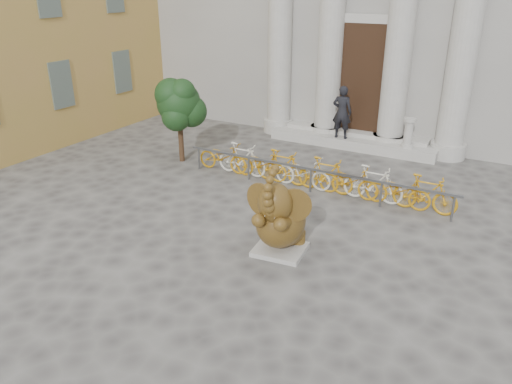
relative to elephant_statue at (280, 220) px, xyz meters
The scene contains 7 objects.
ground 1.89m from the elephant_statue, 130.30° to the right, with size 80.00×80.00×0.00m, color #474442.
entrance_steps 8.19m from the elephant_statue, 97.83° to the left, with size 6.00×1.20×0.36m, color #A8A59E.
elephant_statue is the anchor object (origin of this frame).
bike_rack 3.80m from the elephant_statue, 101.82° to the left, with size 8.05×0.53×1.00m.
tree 6.78m from the elephant_statue, 145.40° to the left, with size 1.59×1.45×2.75m.
pedestrian 7.89m from the elephant_statue, 100.71° to the left, with size 0.68×0.44×1.86m, color black.
balustrade_post 7.84m from the elephant_statue, 83.58° to the left, with size 0.41×0.41×0.99m.
Camera 1 is at (5.35, -7.36, 5.59)m, focal length 35.00 mm.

